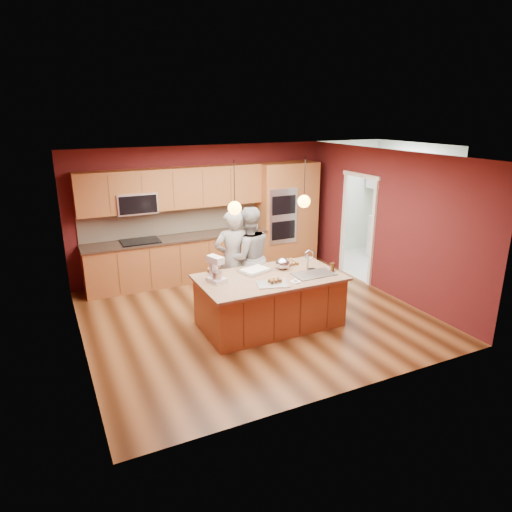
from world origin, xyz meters
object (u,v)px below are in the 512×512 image
person_left (233,260)px  person_right (248,257)px  stand_mixer (216,271)px  mixing_bowl (283,264)px  island (271,300)px

person_left → person_right: 0.30m
person_right → stand_mixer: size_ratio=4.42×
person_left → stand_mixer: bearing=59.9°
person_right → stand_mixer: (-0.89, -0.73, 0.12)m
person_right → mixing_bowl: (0.32, -0.67, 0.04)m
stand_mixer → mixing_bowl: bearing=-14.7°
island → person_left: (-0.28, 0.90, 0.46)m
person_left → person_right: (0.30, 0.00, 0.01)m
mixing_bowl → island: bearing=-146.1°
island → person_right: 1.01m
island → mixing_bowl: 0.65m
person_right → stand_mixer: bearing=43.9°
stand_mixer → island: bearing=-28.4°
island → stand_mixer: size_ratio=5.63×
person_right → person_left: bearing=4.4°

